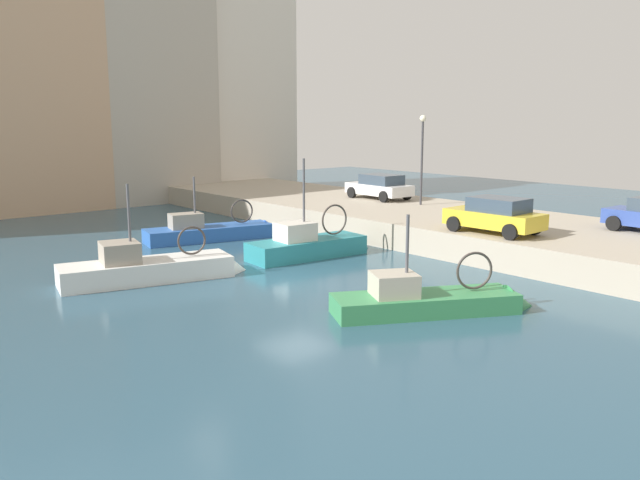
{
  "coord_description": "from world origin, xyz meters",
  "views": [
    {
      "loc": [
        -14.45,
        -18.35,
        5.96
      ],
      "look_at": [
        1.99,
        0.91,
        1.2
      ],
      "focal_mm": 37.01,
      "sensor_mm": 36.0,
      "label": 1
    }
  ],
  "objects_px": {
    "parked_car_yellow": "(495,215)",
    "fishing_boat_green": "(435,309)",
    "fishing_boat_white": "(156,277)",
    "parked_car_white": "(380,186)",
    "fishing_boat_blue": "(216,238)",
    "fishing_boat_teal": "(313,253)",
    "quay_streetlamp": "(422,145)"
  },
  "relations": [
    {
      "from": "quay_streetlamp",
      "to": "fishing_boat_white",
      "type": "bearing_deg",
      "value": -174.21
    },
    {
      "from": "fishing_boat_blue",
      "to": "parked_car_white",
      "type": "relative_size",
      "value": 1.75
    },
    {
      "from": "fishing_boat_green",
      "to": "fishing_boat_blue",
      "type": "bearing_deg",
      "value": 84.81
    },
    {
      "from": "fishing_boat_blue",
      "to": "fishing_boat_teal",
      "type": "xyz_separation_m",
      "value": [
        1.1,
        -6.14,
        0.03
      ]
    },
    {
      "from": "fishing_boat_teal",
      "to": "parked_car_yellow",
      "type": "distance_m",
      "value": 7.82
    },
    {
      "from": "fishing_boat_teal",
      "to": "parked_car_white",
      "type": "height_order",
      "value": "fishing_boat_teal"
    },
    {
      "from": "fishing_boat_green",
      "to": "parked_car_yellow",
      "type": "height_order",
      "value": "fishing_boat_green"
    },
    {
      "from": "fishing_boat_green",
      "to": "parked_car_white",
      "type": "bearing_deg",
      "value": 49.69
    },
    {
      "from": "fishing_boat_green",
      "to": "quay_streetlamp",
      "type": "bearing_deg",
      "value": 42.61
    },
    {
      "from": "fishing_boat_green",
      "to": "quay_streetlamp",
      "type": "xyz_separation_m",
      "value": [
        12.03,
        11.07,
        4.35
      ]
    },
    {
      "from": "parked_car_white",
      "to": "fishing_boat_white",
      "type": "bearing_deg",
      "value": -163.56
    },
    {
      "from": "parked_car_yellow",
      "to": "fishing_boat_green",
      "type": "bearing_deg",
      "value": -157.3
    },
    {
      "from": "quay_streetlamp",
      "to": "fishing_boat_green",
      "type": "bearing_deg",
      "value": -137.39
    },
    {
      "from": "fishing_boat_green",
      "to": "parked_car_white",
      "type": "height_order",
      "value": "fishing_boat_green"
    },
    {
      "from": "fishing_boat_green",
      "to": "parked_car_white",
      "type": "xyz_separation_m",
      "value": [
        12.17,
        14.34,
        1.82
      ]
    },
    {
      "from": "fishing_boat_blue",
      "to": "fishing_boat_teal",
      "type": "height_order",
      "value": "fishing_boat_teal"
    },
    {
      "from": "fishing_boat_teal",
      "to": "parked_car_yellow",
      "type": "bearing_deg",
      "value": -48.3
    },
    {
      "from": "fishing_boat_green",
      "to": "fishing_boat_white",
      "type": "relative_size",
      "value": 0.9
    },
    {
      "from": "fishing_boat_teal",
      "to": "quay_streetlamp",
      "type": "bearing_deg",
      "value": 13.17
    },
    {
      "from": "parked_car_yellow",
      "to": "quay_streetlamp",
      "type": "height_order",
      "value": "quay_streetlamp"
    },
    {
      "from": "fishing_boat_white",
      "to": "parked_car_white",
      "type": "distance_m",
      "value": 17.65
    },
    {
      "from": "parked_car_yellow",
      "to": "parked_car_white",
      "type": "xyz_separation_m",
      "value": [
        4.65,
        11.2,
        -0.02
      ]
    },
    {
      "from": "fishing_boat_white",
      "to": "parked_car_white",
      "type": "relative_size",
      "value": 1.75
    },
    {
      "from": "fishing_boat_blue",
      "to": "parked_car_yellow",
      "type": "distance_m",
      "value": 13.46
    },
    {
      "from": "fishing_boat_green",
      "to": "fishing_boat_teal",
      "type": "distance_m",
      "value": 9.16
    },
    {
      "from": "fishing_boat_white",
      "to": "parked_car_white",
      "type": "bearing_deg",
      "value": 16.44
    },
    {
      "from": "parked_car_yellow",
      "to": "fishing_boat_blue",
      "type": "bearing_deg",
      "value": 117.52
    },
    {
      "from": "fishing_boat_blue",
      "to": "fishing_boat_teal",
      "type": "relative_size",
      "value": 1.16
    },
    {
      "from": "fishing_boat_white",
      "to": "parked_car_yellow",
      "type": "bearing_deg",
      "value": -27.05
    },
    {
      "from": "fishing_boat_blue",
      "to": "fishing_boat_white",
      "type": "height_order",
      "value": "fishing_boat_white"
    },
    {
      "from": "parked_car_yellow",
      "to": "quay_streetlamp",
      "type": "bearing_deg",
      "value": 60.36
    },
    {
      "from": "fishing_boat_white",
      "to": "parked_car_yellow",
      "type": "height_order",
      "value": "fishing_boat_white"
    }
  ]
}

